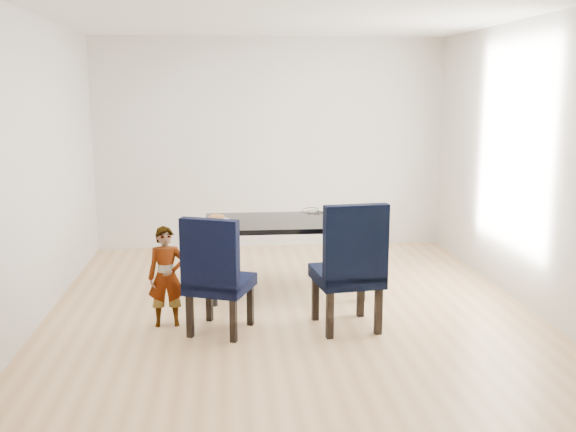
{
  "coord_description": "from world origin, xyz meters",
  "views": [
    {
      "loc": [
        -0.59,
        -5.79,
        2.02
      ],
      "look_at": [
        0.0,
        0.2,
        0.85
      ],
      "focal_mm": 40.0,
      "sensor_mm": 36.0,
      "label": 1
    }
  ],
  "objects": [
    {
      "name": "wall_back",
      "position": [
        0.0,
        2.5,
        1.35
      ],
      "size": [
        4.5,
        0.01,
        2.7
      ],
      "primitive_type": "cube",
      "color": "silver",
      "rests_on": "ground"
    },
    {
      "name": "chair_right",
      "position": [
        0.43,
        -0.54,
        0.56
      ],
      "size": [
        0.61,
        0.63,
        1.12
      ],
      "primitive_type": "cube",
      "rotation": [
        0.0,
        0.0,
        0.13
      ],
      "color": "black",
      "rests_on": "floor"
    },
    {
      "name": "plate",
      "position": [
        -0.68,
        0.49,
        0.76
      ],
      "size": [
        0.35,
        0.35,
        0.01
      ],
      "primitive_type": "cylinder",
      "rotation": [
        0.0,
        0.0,
        -0.37
      ],
      "color": "white",
      "rests_on": "dining_table"
    },
    {
      "name": "wall_front",
      "position": [
        0.0,
        -2.5,
        1.35
      ],
      "size": [
        4.5,
        0.01,
        2.7
      ],
      "primitive_type": "cube",
      "color": "silver",
      "rests_on": "ground"
    },
    {
      "name": "sandwich",
      "position": [
        -0.68,
        0.49,
        0.8
      ],
      "size": [
        0.17,
        0.1,
        0.06
      ],
      "primitive_type": "ellipsoid",
      "rotation": [
        0.0,
        0.0,
        0.15
      ],
      "color": "#9B6437",
      "rests_on": "plate"
    },
    {
      "name": "child",
      "position": [
        -1.12,
        -0.35,
        0.44
      ],
      "size": [
        0.34,
        0.23,
        0.88
      ],
      "primitive_type": "imported",
      "rotation": [
        0.0,
        0.0,
        0.07
      ],
      "color": "orange",
      "rests_on": "floor"
    },
    {
      "name": "cable_tangle",
      "position": [
        0.35,
        0.85,
        0.75
      ],
      "size": [
        0.17,
        0.17,
        0.01
      ],
      "primitive_type": "torus",
      "rotation": [
        0.0,
        0.0,
        0.05
      ],
      "color": "black",
      "rests_on": "dining_table"
    },
    {
      "name": "wall_right",
      "position": [
        2.25,
        0.0,
        1.35
      ],
      "size": [
        0.01,
        5.0,
        2.7
      ],
      "primitive_type": "cube",
      "color": "silver",
      "rests_on": "ground"
    },
    {
      "name": "ceiling",
      "position": [
        0.0,
        0.0,
        2.71
      ],
      "size": [
        4.5,
        5.0,
        0.01
      ],
      "primitive_type": "cube",
      "color": "white",
      "rests_on": "wall_back"
    },
    {
      "name": "floor",
      "position": [
        0.0,
        0.0,
        -0.01
      ],
      "size": [
        4.5,
        5.0,
        0.01
      ],
      "primitive_type": "cube",
      "color": "tan",
      "rests_on": "ground"
    },
    {
      "name": "chair_left",
      "position": [
        -0.65,
        -0.54,
        0.51
      ],
      "size": [
        0.65,
        0.66,
        1.02
      ],
      "primitive_type": "cube",
      "rotation": [
        0.0,
        0.0,
        -0.38
      ],
      "color": "black",
      "rests_on": "floor"
    },
    {
      "name": "laptop",
      "position": [
        0.68,
        0.77,
        0.76
      ],
      "size": [
        0.32,
        0.22,
        0.02
      ],
      "primitive_type": "imported",
      "rotation": [
        0.0,
        0.0,
        3.19
      ],
      "color": "black",
      "rests_on": "dining_table"
    },
    {
      "name": "wall_left",
      "position": [
        -2.25,
        0.0,
        1.35
      ],
      "size": [
        0.01,
        5.0,
        2.7
      ],
      "primitive_type": "cube",
      "color": "silver",
      "rests_on": "ground"
    },
    {
      "name": "dining_table",
      "position": [
        0.0,
        0.5,
        0.38
      ],
      "size": [
        1.6,
        0.9,
        0.75
      ],
      "primitive_type": "cube",
      "color": "black",
      "rests_on": "floor"
    }
  ]
}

